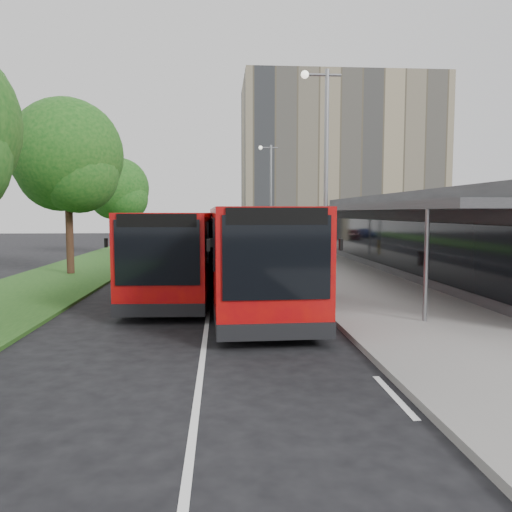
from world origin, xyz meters
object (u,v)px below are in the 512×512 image
(car_near, at_px, (233,235))
(car_far, at_px, (208,234))
(bollard, at_px, (295,248))
(tree_far, at_px, (119,192))
(lamp_post_near, at_px, (324,167))
(bus_second, at_px, (181,252))
(tree_mid, at_px, (67,162))
(litter_bin, at_px, (312,259))
(lamp_post_far, at_px, (270,191))
(bus_main, at_px, (253,256))

(car_near, height_order, car_far, car_near)
(car_near, bearing_deg, bollard, -91.31)
(tree_far, relative_size, lamp_post_near, 0.88)
(bus_second, relative_size, bollard, 10.72)
(tree_mid, height_order, litter_bin, tree_mid)
(tree_mid, relative_size, bollard, 8.38)
(litter_bin, bearing_deg, tree_mid, -171.61)
(tree_mid, height_order, car_far, tree_mid)
(tree_far, xyz_separation_m, litter_bin, (12.37, -10.18, -3.99))
(tree_far, distance_m, lamp_post_far, 11.17)
(litter_bin, bearing_deg, car_far, 101.12)
(bus_main, xyz_separation_m, car_far, (-2.58, 43.36, -1.09))
(bus_main, height_order, car_near, bus_main)
(lamp_post_far, bearing_deg, car_far, 103.48)
(tree_mid, xyz_separation_m, lamp_post_near, (11.13, -7.05, -0.82))
(lamp_post_far, height_order, car_near, lamp_post_far)
(tree_far, xyz_separation_m, bollard, (12.52, -2.93, -3.88))
(tree_mid, distance_m, lamp_post_near, 13.20)
(lamp_post_far, relative_size, car_far, 2.37)
(bus_second, distance_m, bollard, 16.49)
(lamp_post_near, height_order, bus_main, lamp_post_near)
(bus_second, xyz_separation_m, litter_bin, (6.46, 7.84, -1.02))
(car_far, bearing_deg, bus_main, -78.72)
(bollard, relative_size, car_far, 0.30)
(bus_main, relative_size, car_near, 2.99)
(lamp_post_far, bearing_deg, bollard, -70.31)
(tree_mid, xyz_separation_m, litter_bin, (12.37, 1.82, -4.99))
(bus_main, bearing_deg, tree_far, 110.54)
(bus_second, bearing_deg, car_far, 92.40)
(tree_mid, bearing_deg, tree_far, 90.00)
(lamp_post_far, relative_size, litter_bin, 9.94)
(tree_far, height_order, bollard, tree_far)
(tree_mid, relative_size, tree_far, 1.22)
(bus_main, distance_m, litter_bin, 11.10)
(tree_mid, xyz_separation_m, bus_second, (5.91, -6.01, -3.96))
(tree_far, relative_size, bus_main, 0.61)
(bus_main, xyz_separation_m, litter_bin, (3.91, 10.34, -1.10))
(lamp_post_near, xyz_separation_m, bus_main, (-2.67, -1.46, -3.07))
(tree_far, bearing_deg, lamp_post_far, 4.87)
(litter_bin, height_order, bollard, bollard)
(bus_second, xyz_separation_m, bollard, (6.60, 15.08, -0.91))
(litter_bin, height_order, car_far, car_far)
(tree_mid, relative_size, car_near, 2.24)
(lamp_post_far, relative_size, car_near, 2.09)
(lamp_post_near, xyz_separation_m, litter_bin, (1.24, 8.88, -4.17))
(tree_far, height_order, lamp_post_far, lamp_post_far)
(lamp_post_far, relative_size, bus_second, 0.73)
(bollard, bearing_deg, lamp_post_far, 109.69)
(lamp_post_near, relative_size, car_near, 2.09)
(tree_mid, height_order, lamp_post_far, tree_mid)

